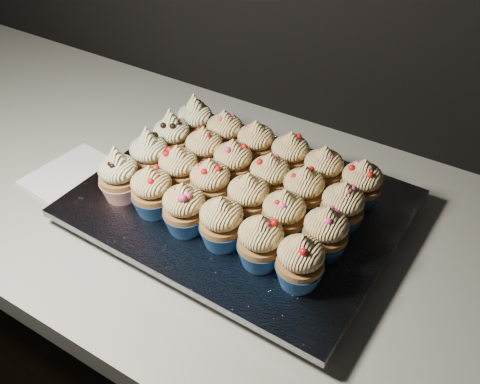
# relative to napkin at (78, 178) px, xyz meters

# --- Properties ---
(cabinet) EXTENTS (2.40, 0.60, 0.86)m
(cabinet) POSITION_rel_napkin_xyz_m (0.21, 0.08, -0.47)
(cabinet) COLOR black
(cabinet) RESTS_ON ground
(worktop) EXTENTS (2.44, 0.64, 0.04)m
(worktop) POSITION_rel_napkin_xyz_m (0.21, 0.08, -0.02)
(worktop) COLOR beige
(worktop) RESTS_ON cabinet
(napkin) EXTENTS (0.16, 0.16, 0.00)m
(napkin) POSITION_rel_napkin_xyz_m (0.00, 0.00, 0.00)
(napkin) COLOR white
(napkin) RESTS_ON worktop
(baking_tray) EXTENTS (0.44, 0.34, 0.02)m
(baking_tray) POSITION_rel_napkin_xyz_m (0.29, 0.07, 0.01)
(baking_tray) COLOR black
(baking_tray) RESTS_ON worktop
(foil_lining) EXTENTS (0.48, 0.38, 0.01)m
(foil_lining) POSITION_rel_napkin_xyz_m (0.29, 0.07, 0.03)
(foil_lining) COLOR silver
(foil_lining) RESTS_ON baking_tray
(cupcake_0) EXTENTS (0.06, 0.06, 0.10)m
(cupcake_0) POSITION_rel_napkin_xyz_m (0.13, -0.02, 0.07)
(cupcake_0) COLOR red
(cupcake_0) RESTS_ON foil_lining
(cupcake_1) EXTENTS (0.06, 0.06, 0.08)m
(cupcake_1) POSITION_rel_napkin_xyz_m (0.19, -0.02, 0.07)
(cupcake_1) COLOR navy
(cupcake_1) RESTS_ON foil_lining
(cupcake_2) EXTENTS (0.06, 0.06, 0.08)m
(cupcake_2) POSITION_rel_napkin_xyz_m (0.25, -0.03, 0.07)
(cupcake_2) COLOR navy
(cupcake_2) RESTS_ON foil_lining
(cupcake_3) EXTENTS (0.06, 0.06, 0.08)m
(cupcake_3) POSITION_rel_napkin_xyz_m (0.31, -0.03, 0.07)
(cupcake_3) COLOR navy
(cupcake_3) RESTS_ON foil_lining
(cupcake_4) EXTENTS (0.06, 0.06, 0.08)m
(cupcake_4) POSITION_rel_napkin_xyz_m (0.38, -0.03, 0.07)
(cupcake_4) COLOR navy
(cupcake_4) RESTS_ON foil_lining
(cupcake_5) EXTENTS (0.06, 0.06, 0.08)m
(cupcake_5) POSITION_rel_napkin_xyz_m (0.44, -0.03, 0.07)
(cupcake_5) COLOR navy
(cupcake_5) RESTS_ON foil_lining
(cupcake_6) EXTENTS (0.06, 0.06, 0.10)m
(cupcake_6) POSITION_rel_napkin_xyz_m (0.13, 0.04, 0.07)
(cupcake_6) COLOR red
(cupcake_6) RESTS_ON foil_lining
(cupcake_7) EXTENTS (0.06, 0.06, 0.08)m
(cupcake_7) POSITION_rel_napkin_xyz_m (0.19, 0.04, 0.07)
(cupcake_7) COLOR navy
(cupcake_7) RESTS_ON foil_lining
(cupcake_8) EXTENTS (0.06, 0.06, 0.08)m
(cupcake_8) POSITION_rel_napkin_xyz_m (0.25, 0.04, 0.07)
(cupcake_8) COLOR navy
(cupcake_8) RESTS_ON foil_lining
(cupcake_9) EXTENTS (0.06, 0.06, 0.08)m
(cupcake_9) POSITION_rel_napkin_xyz_m (0.32, 0.04, 0.07)
(cupcake_9) COLOR navy
(cupcake_9) RESTS_ON foil_lining
(cupcake_10) EXTENTS (0.06, 0.06, 0.08)m
(cupcake_10) POSITION_rel_napkin_xyz_m (0.38, 0.03, 0.07)
(cupcake_10) COLOR navy
(cupcake_10) RESTS_ON foil_lining
(cupcake_11) EXTENTS (0.06, 0.06, 0.08)m
(cupcake_11) POSITION_rel_napkin_xyz_m (0.44, 0.03, 0.07)
(cupcake_11) COLOR navy
(cupcake_11) RESTS_ON foil_lining
(cupcake_12) EXTENTS (0.06, 0.06, 0.10)m
(cupcake_12) POSITION_rel_napkin_xyz_m (0.13, 0.10, 0.07)
(cupcake_12) COLOR red
(cupcake_12) RESTS_ON foil_lining
(cupcake_13) EXTENTS (0.06, 0.06, 0.08)m
(cupcake_13) POSITION_rel_napkin_xyz_m (0.20, 0.10, 0.07)
(cupcake_13) COLOR navy
(cupcake_13) RESTS_ON foil_lining
(cupcake_14) EXTENTS (0.06, 0.06, 0.08)m
(cupcake_14) POSITION_rel_napkin_xyz_m (0.26, 0.10, 0.07)
(cupcake_14) COLOR navy
(cupcake_14) RESTS_ON foil_lining
(cupcake_15) EXTENTS (0.06, 0.06, 0.08)m
(cupcake_15) POSITION_rel_napkin_xyz_m (0.32, 0.10, 0.07)
(cupcake_15) COLOR navy
(cupcake_15) RESTS_ON foil_lining
(cupcake_16) EXTENTS (0.06, 0.06, 0.08)m
(cupcake_16) POSITION_rel_napkin_xyz_m (0.38, 0.09, 0.07)
(cupcake_16) COLOR navy
(cupcake_16) RESTS_ON foil_lining
(cupcake_17) EXTENTS (0.06, 0.06, 0.08)m
(cupcake_17) POSITION_rel_napkin_xyz_m (0.44, 0.09, 0.07)
(cupcake_17) COLOR navy
(cupcake_17) RESTS_ON foil_lining
(cupcake_18) EXTENTS (0.06, 0.06, 0.10)m
(cupcake_18) POSITION_rel_napkin_xyz_m (0.13, 0.16, 0.07)
(cupcake_18) COLOR red
(cupcake_18) RESTS_ON foil_lining
(cupcake_19) EXTENTS (0.06, 0.06, 0.08)m
(cupcake_19) POSITION_rel_napkin_xyz_m (0.20, 0.16, 0.07)
(cupcake_19) COLOR navy
(cupcake_19) RESTS_ON foil_lining
(cupcake_20) EXTENTS (0.06, 0.06, 0.08)m
(cupcake_20) POSITION_rel_napkin_xyz_m (0.26, 0.16, 0.07)
(cupcake_20) COLOR navy
(cupcake_20) RESTS_ON foil_lining
(cupcake_21) EXTENTS (0.06, 0.06, 0.08)m
(cupcake_21) POSITION_rel_napkin_xyz_m (0.32, 0.16, 0.07)
(cupcake_21) COLOR navy
(cupcake_21) RESTS_ON foil_lining
(cupcake_22) EXTENTS (0.06, 0.06, 0.08)m
(cupcake_22) POSITION_rel_napkin_xyz_m (0.38, 0.15, 0.07)
(cupcake_22) COLOR navy
(cupcake_22) RESTS_ON foil_lining
(cupcake_23) EXTENTS (0.06, 0.06, 0.08)m
(cupcake_23) POSITION_rel_napkin_xyz_m (0.44, 0.15, 0.07)
(cupcake_23) COLOR navy
(cupcake_23) RESTS_ON foil_lining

